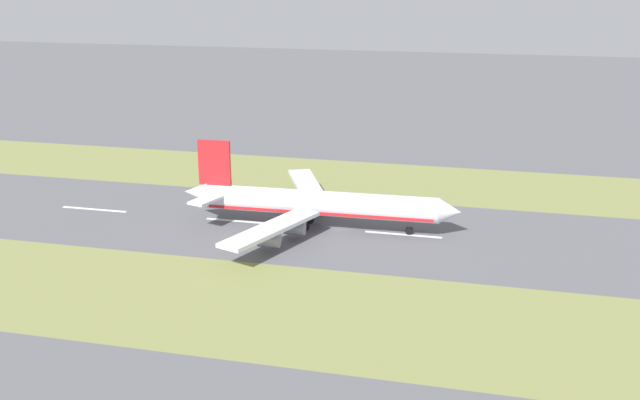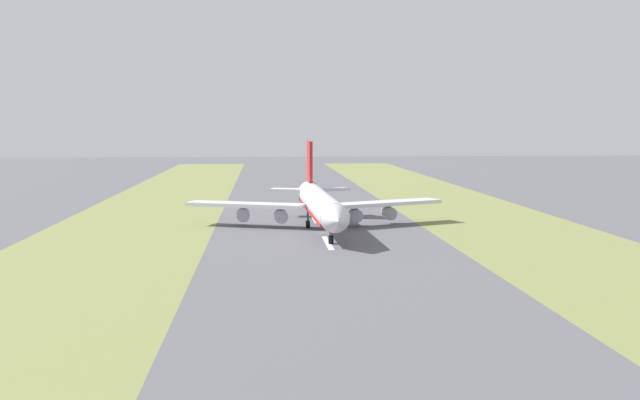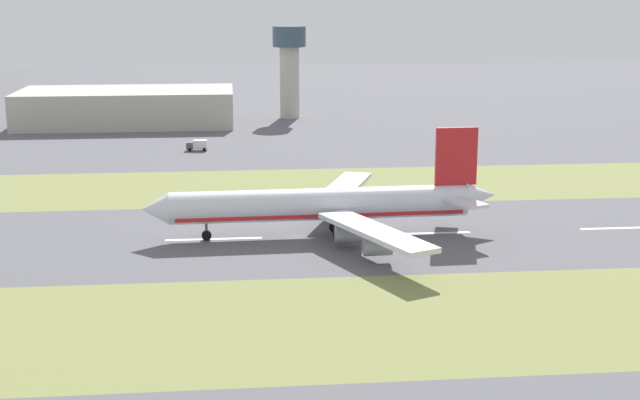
{
  "view_description": "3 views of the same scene",
  "coord_description": "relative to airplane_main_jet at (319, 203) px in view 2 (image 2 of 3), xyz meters",
  "views": [
    {
      "loc": [
        164.05,
        35.78,
        59.39
      ],
      "look_at": [
        0.08,
        -4.62,
        7.0
      ],
      "focal_mm": 42.0,
      "sensor_mm": 36.0,
      "label": 1
    },
    {
      "loc": [
        13.42,
        169.65,
        24.77
      ],
      "look_at": [
        0.08,
        -4.62,
        7.0
      ],
      "focal_mm": 42.0,
      "sensor_mm": 36.0,
      "label": 2
    },
    {
      "loc": [
        -161.32,
        11.58,
        45.1
      ],
      "look_at": [
        0.08,
        -4.62,
        7.0
      ],
      "focal_mm": 50.0,
      "sensor_mm": 36.0,
      "label": 3
    }
  ],
  "objects": [
    {
      "name": "centreline_dash_far",
      "position": [
        -0.14,
        21.9,
        -6.01
      ],
      "size": [
        1.2,
        18.0,
        0.01
      ],
      "primitive_type": "cube",
      "color": "silver",
      "rests_on": "ground"
    },
    {
      "name": "centreline_dash_mid",
      "position": [
        -0.14,
        -18.1,
        -6.01
      ],
      "size": [
        1.2,
        18.0,
        0.01
      ],
      "primitive_type": "cube",
      "color": "silver",
      "rests_on": "ground"
    },
    {
      "name": "ground_plane",
      "position": [
        -0.14,
        6.52,
        -6.02
      ],
      "size": [
        800.0,
        800.0,
        0.0
      ],
      "primitive_type": "plane",
      "color": "#56565B"
    },
    {
      "name": "grass_median_east",
      "position": [
        44.86,
        6.52,
        -6.02
      ],
      "size": [
        40.0,
        600.0,
        0.01
      ],
      "primitive_type": "cube",
      "color": "olive",
      "rests_on": "ground"
    },
    {
      "name": "grass_median_west",
      "position": [
        -45.14,
        6.52,
        -6.02
      ],
      "size": [
        40.0,
        600.0,
        0.01
      ],
      "primitive_type": "cube",
      "color": "olive",
      "rests_on": "ground"
    },
    {
      "name": "airplane_main_jet",
      "position": [
        0.0,
        0.0,
        0.0
      ],
      "size": [
        64.11,
        67.14,
        20.2
      ],
      "color": "silver",
      "rests_on": "ground"
    },
    {
      "name": "centreline_dash_near",
      "position": [
        -0.14,
        -58.1,
        -6.01
      ],
      "size": [
        1.2,
        18.0,
        0.01
      ],
      "primitive_type": "cube",
      "color": "silver",
      "rests_on": "ground"
    }
  ]
}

